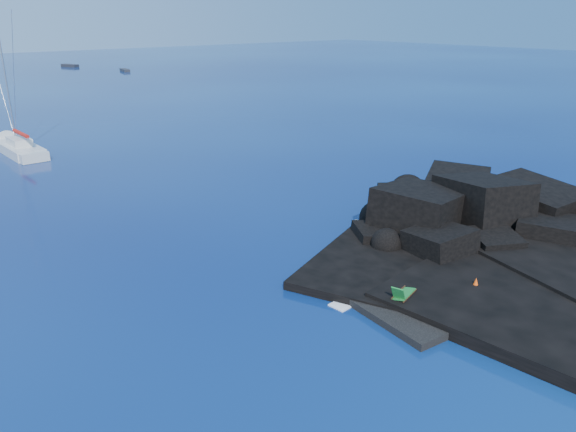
% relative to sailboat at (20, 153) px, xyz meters
% --- Properties ---
extents(ground, '(400.00, 400.00, 0.00)m').
position_rel_sailboat_xyz_m(ground, '(2.60, -44.14, 0.00)').
color(ground, '#04073C').
rests_on(ground, ground).
extents(headland, '(24.00, 24.00, 3.60)m').
position_rel_sailboat_xyz_m(headland, '(15.60, -41.14, 0.00)').
color(headland, black).
rests_on(headland, ground).
extents(beach, '(9.08, 6.86, 0.70)m').
position_rel_sailboat_xyz_m(beach, '(7.10, -43.64, 0.00)').
color(beach, black).
rests_on(beach, ground).
extents(surf_foam, '(10.00, 8.00, 0.06)m').
position_rel_sailboat_xyz_m(surf_foam, '(7.60, -39.14, 0.00)').
color(surf_foam, white).
rests_on(surf_foam, ground).
extents(sailboat, '(2.92, 12.66, 13.22)m').
position_rel_sailboat_xyz_m(sailboat, '(0.00, 0.00, 0.00)').
color(sailboat, silver).
rests_on(sailboat, ground).
extents(deck_chair, '(1.72, 1.11, 1.09)m').
position_rel_sailboat_xyz_m(deck_chair, '(4.91, -43.33, 0.90)').
color(deck_chair, '#19722B').
rests_on(deck_chair, beach).
extents(towel, '(2.32, 2.00, 0.06)m').
position_rel_sailboat_xyz_m(towel, '(5.85, -44.63, 0.38)').
color(towel, white).
rests_on(towel, beach).
extents(sunbather, '(1.64, 1.27, 0.23)m').
position_rel_sailboat_xyz_m(sunbather, '(5.85, -44.63, 0.52)').
color(sunbather, tan).
rests_on(sunbather, towel).
extents(marker_cone, '(0.49, 0.49, 0.63)m').
position_rel_sailboat_xyz_m(marker_cone, '(8.38, -44.83, 0.67)').
color(marker_cone, '#FF4F0D').
rests_on(marker_cone, beach).
extents(distant_boat_a, '(3.20, 5.21, 0.66)m').
position_rel_sailboat_xyz_m(distant_boat_a, '(36.88, 90.33, 0.00)').
color(distant_boat_a, black).
rests_on(distant_boat_a, ground).
extents(distant_boat_b, '(1.95, 4.40, 0.57)m').
position_rel_sailboat_xyz_m(distant_boat_b, '(42.65, 70.50, 0.00)').
color(distant_boat_b, '#25252A').
rests_on(distant_boat_b, ground).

